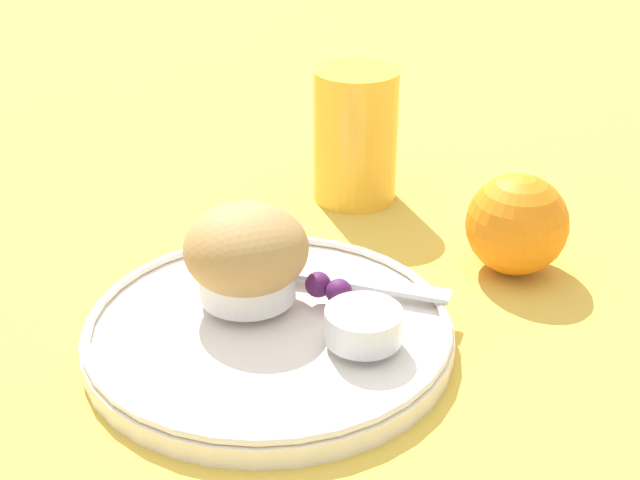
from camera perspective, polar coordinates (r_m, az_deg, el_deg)
ground_plane at (r=0.60m, az=-2.43°, el=-6.00°), size 3.00×3.00×0.00m
plate at (r=0.59m, az=-3.36°, el=-5.82°), size 0.24×0.24×0.02m
muffin at (r=0.59m, az=-4.84°, el=-1.06°), size 0.08×0.08×0.07m
cream_ramekin at (r=0.55m, az=2.62°, el=-5.52°), size 0.05×0.05×0.02m
berry_pair at (r=0.60m, az=0.55°, el=-3.10°), size 0.03×0.02×0.02m
butter_knife at (r=0.62m, az=1.12°, el=-2.48°), size 0.16×0.06×0.00m
orange_fruit at (r=0.68m, az=12.49°, el=0.99°), size 0.08×0.08×0.08m
juice_glass at (r=0.77m, az=2.28°, el=6.70°), size 0.07×0.07×0.12m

